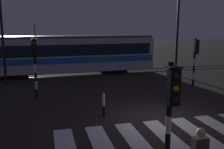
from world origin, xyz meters
TOP-DOWN VIEW (x-y plane):
  - ground_plane at (0.00, 0.00)m, footprint 120.00×120.00m
  - rail_near at (0.00, 11.23)m, footprint 80.00×0.12m
  - rail_far at (0.00, 12.66)m, footprint 80.00×0.12m
  - crosswalk_zebra at (0.00, -2.24)m, footprint 9.54×4.60m
  - traffic_light_corner_far_left at (-5.21, 5.06)m, footprint 0.36×0.42m
  - traffic_light_kerb_mid_left at (-2.00, -4.34)m, footprint 0.36×0.42m
  - traffic_light_corner_far_right at (5.11, 5.18)m, footprint 0.36×0.42m
  - street_lamp_trackside_right at (5.97, 8.84)m, footprint 0.44×1.21m
  - street_lamp_trackside_left at (-7.26, 9.19)m, footprint 0.44×1.21m
  - tram at (-2.85, 11.94)m, footprint 15.19×2.58m
  - bollard_island_edge at (-2.31, 1.07)m, footprint 0.12×0.12m

SIDE VIEW (x-z plane):
  - ground_plane at x=0.00m, z-range 0.00..0.00m
  - crosswalk_zebra at x=0.00m, z-range 0.00..0.02m
  - rail_near at x=0.00m, z-range 0.00..0.03m
  - rail_far at x=0.00m, z-range 0.00..0.03m
  - bollard_island_edge at x=-2.31m, z-range 0.00..1.11m
  - tram at x=-2.85m, z-range -0.33..3.82m
  - traffic_light_kerb_mid_left at x=-2.00m, z-range 0.51..3.72m
  - traffic_light_corner_far_right at x=5.11m, z-range 0.52..3.77m
  - traffic_light_corner_far_left at x=-5.21m, z-range 0.55..4.01m
  - street_lamp_trackside_left at x=-7.26m, z-range 0.94..7.64m
  - street_lamp_trackside_right at x=5.97m, z-range 0.96..8.08m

